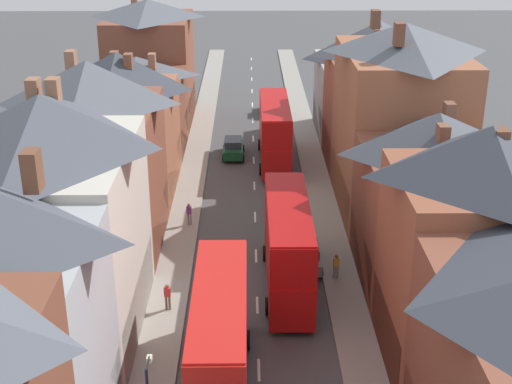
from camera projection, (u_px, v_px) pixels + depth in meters
name	position (u px, v px, depth m)	size (l,w,h in m)	color
pavement_left	(192.00, 176.00, 58.84)	(2.20, 104.00, 0.14)	gray
pavement_right	(316.00, 176.00, 58.95)	(2.20, 104.00, 0.14)	gray
centre_line_dashes	(254.00, 186.00, 57.08)	(0.14, 97.80, 0.01)	silver
terrace_row_left	(82.00, 184.00, 41.55)	(8.00, 72.87, 13.20)	#935138
terrace_row_right	(434.00, 192.00, 40.84)	(8.00, 67.79, 14.11)	#ADB2B7
double_decker_bus_lead	(220.00, 339.00, 32.45)	(2.74, 10.80, 5.30)	red
double_decker_bus_mid_street	(288.00, 244.00, 41.29)	(2.74, 10.80, 5.30)	#B70F0F
double_decker_bus_far_approaching	(275.00, 131.00, 61.07)	(2.74, 10.80, 5.30)	red
car_near_blue	(269.00, 106.00, 75.78)	(1.90, 4.32, 1.65)	#4C515B
car_parked_left_a	(233.00, 147.00, 63.18)	(1.90, 4.37, 1.69)	#144728
car_parked_left_b	(306.00, 255.00, 44.38)	(1.90, 4.05, 1.59)	gray
pedestrian_mid_right	(167.00, 295.00, 39.45)	(0.36, 0.22, 1.61)	brown
pedestrian_far_left	(336.00, 265.00, 42.66)	(0.36, 0.22, 1.61)	gray
pedestrian_far_right	(189.00, 213.00, 49.69)	(0.36, 0.22, 1.61)	gray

